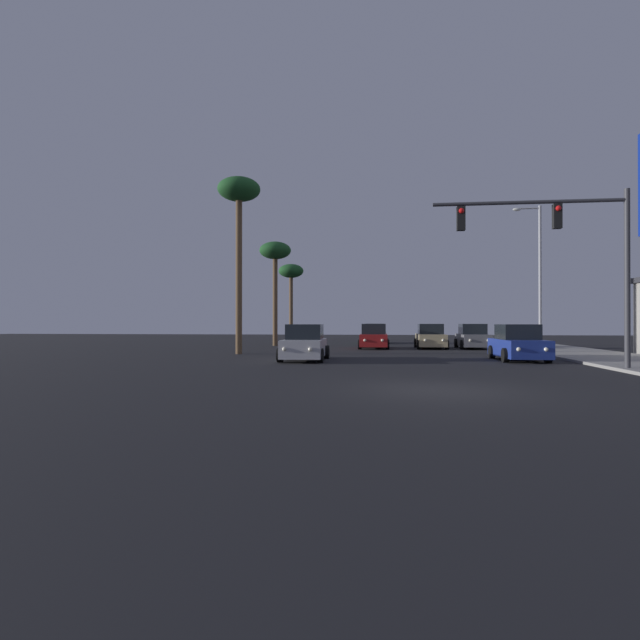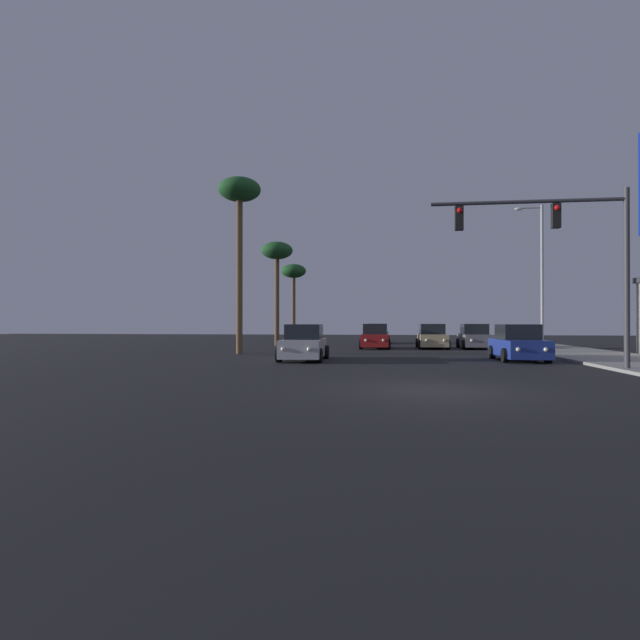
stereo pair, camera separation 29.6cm
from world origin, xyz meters
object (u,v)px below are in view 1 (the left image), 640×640
car_green (375,334)px  palm_tree_near (239,200)px  car_silver (305,344)px  palm_tree_far (291,275)px  car_grey (473,337)px  street_lamp (538,269)px  traffic_light_mast (570,242)px  car_tan (431,337)px  car_red (374,337)px  palm_tree_mid (275,256)px  car_blue (518,344)px

car_green → palm_tree_near: size_ratio=0.44×
car_silver → palm_tree_far: size_ratio=0.59×
car_grey → street_lamp: (3.59, -2.14, 4.36)m
traffic_light_mast → street_lamp: 13.80m
car_tan → car_grey: bearing=-177.9°
car_green → palm_tree_far: size_ratio=0.59×
traffic_light_mast → street_lamp: bearing=77.5°
car_silver → palm_tree_far: 25.37m
car_red → street_lamp: street_lamp is taller
palm_tree_far → car_silver: bearing=-78.6°
car_grey → traffic_light_mast: bearing=92.9°
palm_tree_near → palm_tree_far: bearing=91.5°
car_tan → street_lamp: 8.03m
car_red → car_silver: (-3.12, -11.24, 0.00)m
car_green → car_tan: same height
street_lamp → palm_tree_mid: size_ratio=1.14×
traffic_light_mast → palm_tree_near: palm_tree_near is taller
car_tan → palm_tree_mid: (-11.36, 2.52, 6.10)m
car_grey → street_lamp: bearing=149.9°
car_silver → palm_tree_mid: (-4.37, 14.24, 6.10)m
car_silver → palm_tree_mid: 16.10m
traffic_light_mast → palm_tree_near: bearing=151.4°
car_red → car_silver: bearing=74.8°
car_red → car_tan: same height
car_silver → traffic_light_mast: (10.40, -3.82, 3.95)m
car_blue → palm_tree_mid: bearing=-43.9°
car_blue → palm_tree_far: size_ratio=0.58×
car_grey → car_silver: bearing=51.0°
car_blue → car_red: bearing=-57.5°
car_red → car_green: bearing=-90.0°
car_green → palm_tree_mid: 11.23m
car_silver → car_green: bearing=-101.1°
traffic_light_mast → palm_tree_mid: palm_tree_mid is taller
palm_tree_near → car_green: bearing=64.3°
car_blue → car_tan: same height
palm_tree_near → palm_tree_far: 20.13m
car_blue → car_red: (-6.76, 10.18, 0.00)m
street_lamp → car_silver: bearing=-144.2°
car_grey → palm_tree_mid: bearing=-9.1°
car_grey → street_lamp: size_ratio=0.48×
street_lamp → palm_tree_far: 23.45m
car_green → car_red: 8.67m
car_red → car_tan: size_ratio=1.00×
car_red → car_tan: bearing=-172.5°
car_red → car_grey: bearing=-175.0°
car_tan → traffic_light_mast: size_ratio=0.62×
car_tan → palm_tree_near: 15.71m
car_grey → car_tan: 2.82m
car_green → street_lamp: street_lamp is taller
car_blue → car_tan: 11.06m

